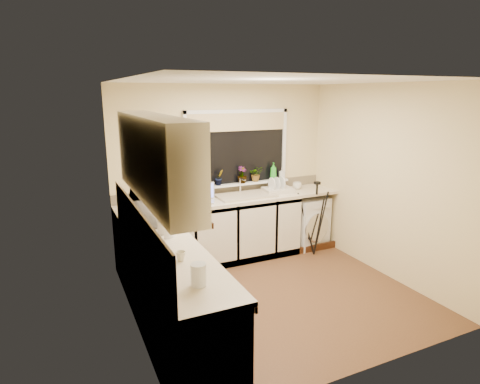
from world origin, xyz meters
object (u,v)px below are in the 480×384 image
plant_c (242,175)px  cup_left (181,256)px  tripod (316,219)px  soap_bottle_green (273,171)px  laptop (202,196)px  soap_bottle_clear (282,173)px  washing_machine (306,221)px  kettle (166,225)px  steel_jar (160,240)px  glass_jug (199,275)px  microwave (148,208)px  plant_b (219,177)px  cup_back (297,186)px  plant_d (256,174)px  dish_rack (278,190)px

plant_c → cup_left: plant_c is taller
tripod → plant_c: bearing=131.0°
soap_bottle_green → laptop: bearing=-171.6°
soap_bottle_green → soap_bottle_clear: (0.15, 0.00, -0.05)m
washing_machine → kettle: size_ratio=3.30×
steel_jar → washing_machine: bearing=27.1°
steel_jar → plant_c: 2.23m
kettle → glass_jug: size_ratio=1.32×
microwave → soap_bottle_green: (2.05, 0.77, 0.12)m
washing_machine → soap_bottle_clear: 0.85m
washing_machine → plant_b: (-1.36, 0.21, 0.78)m
washing_machine → cup_back: cup_back is taller
plant_c → soap_bottle_clear: size_ratio=1.45×
soap_bottle_clear → plant_d: bearing=177.8°
tripod → cup_left: (-2.43, -1.40, 0.39)m
microwave → plant_d: bearing=-54.2°
steel_jar → plant_b: size_ratio=0.43×
cup_back → cup_left: cup_back is taller
laptop → microwave: 1.04m
laptop → steel_jar: size_ratio=4.41×
microwave → soap_bottle_clear: 2.34m
cup_back → plant_c: bearing=171.2°
steel_jar → soap_bottle_clear: size_ratio=0.57×
microwave → plant_c: plant_c is taller
laptop → microwave: microwave is taller
cup_left → plant_c: bearing=52.5°
microwave → washing_machine: bearing=-65.7°
plant_c → microwave: bearing=-153.4°
plant_c → soap_bottle_green: size_ratio=0.93×
microwave → cup_left: bearing=-167.7°
kettle → plant_b: bearing=49.9°
tripod → cup_left: tripod is taller
steel_jar → microwave: bearing=85.6°
microwave → soap_bottle_green: 2.20m
plant_b → cup_left: bearing=-120.5°
glass_jug → cup_left: 0.51m
kettle → dish_rack: size_ratio=0.56×
tripod → microwave: 2.50m
laptop → cup_left: (-0.84, -1.81, -0.02)m
kettle → microwave: size_ratio=0.39×
tripod → washing_machine: bearing=59.2°
plant_d → soap_bottle_green: (0.28, -0.02, 0.02)m
washing_machine → laptop: laptop is taller
washing_machine → kettle: (-2.49, -1.13, 0.63)m
microwave → soap_bottle_clear: size_ratio=3.52×
dish_rack → tripod: (0.40, -0.41, -0.38)m
glass_jug → cup_left: size_ratio=1.96×
soap_bottle_green → glass_jug: bearing=-129.5°
kettle → cup_back: kettle is taller
washing_machine → kettle: bearing=-164.7°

